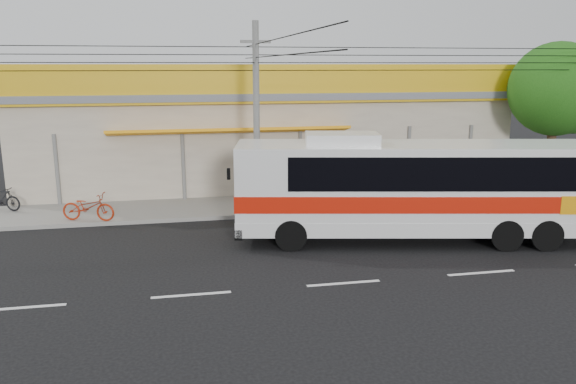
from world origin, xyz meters
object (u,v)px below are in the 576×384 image
coach_bus (420,184)px  motorbike_red (88,207)px  utility_pole (256,57)px  tree_near (560,92)px  motorbike_dark (2,199)px

coach_bus → motorbike_red: 11.74m
utility_pole → tree_near: utility_pole is taller
utility_pole → tree_near: size_ratio=5.10×
motorbike_red → utility_pole: size_ratio=0.06×
motorbike_red → tree_near: tree_near is taller
utility_pole → tree_near: 13.59m
motorbike_red → utility_pole: 8.08m
motorbike_red → tree_near: 19.94m
coach_bus → motorbike_red: bearing=171.0°
motorbike_red → motorbike_dark: 4.09m
coach_bus → utility_pole: (-4.86, 3.51, 4.03)m
coach_bus → motorbike_red: size_ratio=6.06×
motorbike_dark → tree_near: bearing=-70.6°
coach_bus → tree_near: tree_near is taller
coach_bus → motorbike_red: coach_bus is taller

